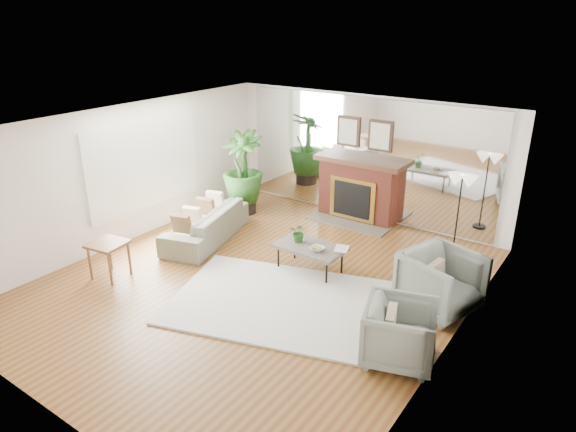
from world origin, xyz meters
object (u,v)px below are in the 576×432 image
Objects in this scene: armchair_back at (441,282)px; armchair_front at (400,333)px; sofa at (206,224)px; coffee_table at (310,248)px; fireplace at (357,188)px; side_table at (108,248)px; floor_lamp at (461,187)px; potted_ficus at (243,170)px.

armchair_back is 1.14× the size of armchair_front.
coffee_table is at bearing 75.72° from sofa.
fireplace is at bearing 65.75° from armchair_back.
armchair_front is at bearing -55.66° from fireplace.
armchair_back is (4.41, 0.13, 0.14)m from sofa.
armchair_front reaches higher than side_table.
armchair_front is at bearing -83.25° from floor_lamp.
floor_lamp is (4.28, 3.85, 0.78)m from side_table.
potted_ficus is 1.16× the size of floor_lamp.
sofa is at bearing -178.53° from coffee_table.
side_table is (-0.25, -1.95, 0.20)m from sofa.
armchair_back is at bearing -77.97° from floor_lamp.
side_table is (-4.66, -2.08, 0.06)m from armchair_back.
armchair_back is 5.10m from side_table.
floor_lamp is (1.78, 1.84, 0.87)m from coffee_table.
armchair_back is at bearing 24.05° from side_table.
side_table reaches higher than coffee_table.
fireplace reaches higher than potted_ficus.
sofa is at bearing -154.84° from floor_lamp.
fireplace is at bearing 65.25° from side_table.
coffee_table is at bearing 38.70° from side_table.
potted_ficus is at bearing 92.21° from armchair_back.
armchair_front is (2.15, -1.35, -0.02)m from coffee_table.
fireplace is 2.39m from floor_lamp.
potted_ficus reaches higher than sofa.
side_table is 3.47m from potted_ficus.
armchair_front is 3.33m from floor_lamp.
armchair_back is at bearing -17.08° from armchair_front.
armchair_front reaches higher than sofa.
coffee_table is 1.33× the size of armchair_front.
side_table is at bearing 81.02° from armchair_front.
coffee_table is 1.88× the size of side_table.
armchair_back is at bearing -42.59° from fireplace.
floor_lamp reaches higher than armchair_back.
sofa is 4.60m from armchair_front.
sofa is at bearing -125.72° from fireplace.
armchair_back is at bearing 75.92° from sofa.
armchair_back is 1.42m from armchair_front.
armchair_back reaches higher than sofa.
fireplace reaches higher than coffee_table.
armchair_back is 0.56× the size of potted_ficus.
side_table is (-2.51, -2.01, 0.09)m from coffee_table.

